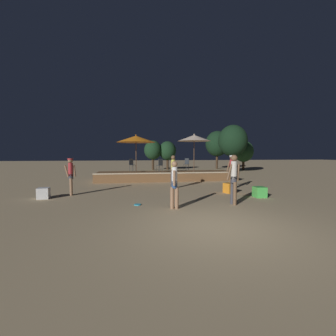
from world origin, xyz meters
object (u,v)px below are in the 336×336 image
cube_seat_0 (229,188)px  person_0 (232,170)px  patio_umbrella_1 (194,138)px  background_tree_2 (244,151)px  person_4 (173,170)px  cube_seat_2 (43,193)px  background_tree_1 (153,150)px  bistro_chair_0 (186,163)px  cube_seat_1 (260,192)px  frisbee_disc (138,205)px  person_2 (71,175)px  bistro_chair_1 (160,164)px  bistro_chair_2 (132,164)px  background_tree_0 (217,144)px  patio_umbrella_0 (136,139)px  background_tree_3 (167,151)px  person_3 (234,177)px  background_tree_4 (233,141)px  person_1 (174,183)px

cube_seat_0 → person_0: bearing=60.4°
patio_umbrella_1 → background_tree_2: bearing=47.0°
person_0 → person_4: 3.13m
cube_seat_2 → background_tree_1: size_ratio=0.14×
bistro_chair_0 → person_0: bearing=-37.9°
cube_seat_0 → person_4: bearing=143.5°
cube_seat_0 → cube_seat_2: cube_seat_0 is taller
cube_seat_1 → frisbee_disc: bearing=-172.7°
person_2 → person_4: size_ratio=0.94×
bistro_chair_0 → frisbee_disc: 9.76m
patio_umbrella_1 → cube_seat_0: patio_umbrella_1 is taller
person_2 → background_tree_1: 16.48m
bistro_chair_1 → background_tree_2: bearing=-170.2°
cube_seat_0 → bistro_chair_2: 7.80m
background_tree_1 → background_tree_0: bearing=5.8°
patio_umbrella_0 → bistro_chair_0: bearing=28.9°
bistro_chair_2 → background_tree_0: 15.37m
patio_umbrella_1 → background_tree_3: bearing=90.3°
cube_seat_0 → frisbee_disc: size_ratio=2.21×
person_3 → background_tree_4: 14.99m
bistro_chair_1 → background_tree_3: bearing=-131.1°
background_tree_2 → patio_umbrella_1: bearing=-133.0°
patio_umbrella_1 → background_tree_0: (6.44, 12.07, 0.19)m
person_2 → frisbee_disc: bearing=34.3°
bistro_chair_2 → background_tree_4: (10.01, 4.87, 2.00)m
person_2 → bistro_chair_2: bearing=138.1°
patio_umbrella_0 → person_3: size_ratio=1.70×
cube_seat_2 → bistro_chair_0: 10.61m
patio_umbrella_1 → cube_seat_1: 6.87m
cube_seat_1 → cube_seat_0: bearing=124.7°
cube_seat_0 → bistro_chair_0: bistro_chair_0 is taller
frisbee_disc → background_tree_0: size_ratio=0.05×
bistro_chair_1 → frisbee_disc: bearing=46.8°
cube_seat_0 → background_tree_4: bearing=64.2°
cube_seat_1 → person_2: size_ratio=0.29×
bistro_chair_2 → bistro_chair_0: bearing=-25.9°
person_0 → background_tree_3: size_ratio=0.54×
person_1 → bistro_chair_0: size_ratio=1.84×
person_1 → background_tree_0: 21.88m
person_0 → background_tree_3: 15.38m
cube_seat_2 → person_2: size_ratio=0.29×
person_0 → person_1: person_0 is taller
patio_umbrella_1 → background_tree_1: background_tree_1 is taller
person_1 → person_2: size_ratio=0.97×
cube_seat_1 → person_3: bearing=-146.7°
person_3 → background_tree_3: (0.49, 18.74, 1.22)m
person_0 → background_tree_0: bearing=3.3°
person_3 → person_4: size_ratio=1.03×
background_tree_0 → person_2: bearing=-129.4°
cube_seat_0 → bistro_chair_2: bistro_chair_2 is taller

